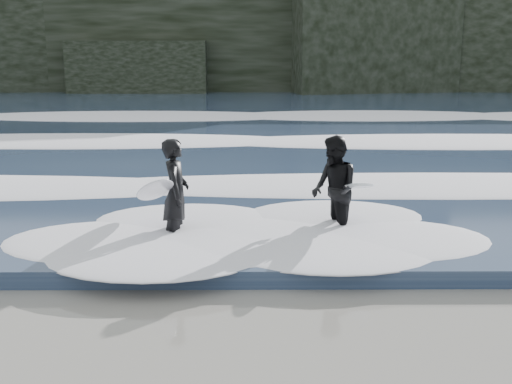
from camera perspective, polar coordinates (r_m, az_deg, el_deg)
sea at (r=35.36m, az=-0.83°, el=7.19°), size 90.00×52.00×0.30m
headland at (r=52.20m, az=-0.69°, el=14.35°), size 70.00×9.00×10.00m
foam_near at (r=15.53m, az=-1.44°, el=0.82°), size 60.00×3.20×0.20m
foam_mid at (r=22.42m, az=-1.11°, el=4.60°), size 60.00×4.00×0.24m
foam_far at (r=31.35m, az=-0.89°, el=7.02°), size 60.00×4.80×0.30m
surfer_left at (r=11.80m, az=-7.49°, el=-0.09°), size 1.27×2.24×2.01m
surfer_right at (r=12.08m, az=7.07°, el=0.23°), size 1.21×1.87×2.02m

